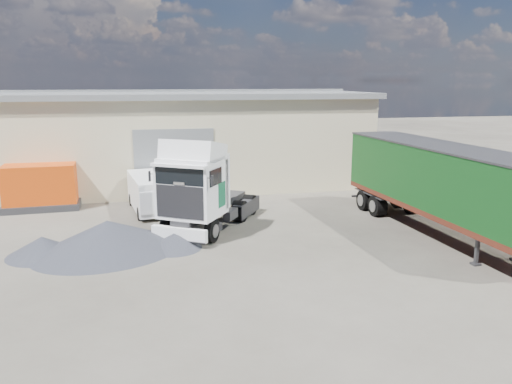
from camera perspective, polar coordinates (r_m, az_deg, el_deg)
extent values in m
plane|color=#2A2822|center=(16.68, -0.05, -8.29)|extent=(120.00, 120.00, 0.00)
cube|color=#B5AD8B|center=(31.52, -17.29, 5.76)|extent=(30.00, 12.00, 5.00)
cube|color=slate|center=(31.34, -17.61, 10.57)|extent=(30.60, 12.60, 0.30)
cube|color=slate|center=(25.58, -9.28, 3.11)|extent=(4.00, 0.08, 3.60)
cube|color=slate|center=(31.34, -17.63, 10.94)|extent=(30.60, 0.40, 0.15)
cube|color=#994427|center=(26.32, 22.16, 1.38)|extent=(0.35, 26.00, 2.50)
cylinder|color=black|center=(19.20, -7.61, -4.13)|extent=(2.29, 1.91, 0.92)
cylinder|color=black|center=(21.82, -3.97, -2.00)|extent=(2.32, 1.93, 0.92)
cylinder|color=black|center=(22.90, -2.76, -1.28)|extent=(2.32, 1.93, 0.92)
cube|color=#2D2D30|center=(20.90, -5.03, -1.77)|extent=(3.70, 5.24, 0.26)
cube|color=white|center=(18.50, -8.77, -4.76)|extent=(1.98, 1.36, 0.48)
cube|color=white|center=(19.08, -7.32, 0.45)|extent=(2.89, 2.83, 2.12)
cube|color=black|center=(18.30, -8.70, -1.16)|extent=(1.64, 1.06, 1.21)
cube|color=black|center=(18.11, -8.78, 1.78)|extent=(1.67, 1.07, 0.65)
cube|color=white|center=(19.00, -7.20, 4.57)|extent=(2.71, 2.56, 1.06)
cube|color=#0B5334|center=(19.94, -9.63, 0.20)|extent=(0.35, 0.55, 0.95)
cube|color=#0B5334|center=(18.98, -3.91, -0.27)|extent=(0.35, 0.55, 0.95)
cylinder|color=#2D2D30|center=(21.86, -3.81, -0.62)|extent=(1.31, 1.31, 0.10)
cube|color=#2D2D30|center=(18.01, 23.92, -6.18)|extent=(0.28, 0.28, 0.97)
cylinder|color=black|center=(23.92, 14.92, -1.07)|extent=(2.30, 1.06, 0.94)
cube|color=#2D2D30|center=(20.94, 19.90, -2.41)|extent=(1.30, 10.64, 0.31)
cube|color=#531C13|center=(20.87, 19.96, -1.64)|extent=(2.80, 10.72, 0.21)
cube|color=black|center=(20.61, 20.22, 1.75)|extent=(2.80, 10.72, 2.30)
cube|color=#2D2D30|center=(20.44, 20.47, 4.96)|extent=(2.86, 10.78, 0.07)
cylinder|color=black|center=(22.40, -11.23, -2.27)|extent=(1.76, 0.82, 0.58)
cylinder|color=black|center=(25.10, -12.33, -0.72)|extent=(1.76, 0.82, 0.58)
cube|color=white|center=(23.61, -11.88, 0.04)|extent=(2.25, 4.25, 1.50)
cube|color=white|center=(22.01, -11.17, -0.96)|extent=(1.73, 1.02, 0.97)
cube|color=black|center=(22.07, -11.30, 0.37)|extent=(1.53, 0.30, 0.53)
cube|color=#2D2D30|center=(25.88, -23.16, -1.35)|extent=(3.52, 2.30, 0.32)
cube|color=#CE430C|center=(25.70, -23.34, 0.61)|extent=(3.29, 2.07, 2.14)
cone|color=black|center=(18.55, -16.56, -4.82)|extent=(7.10, 7.10, 1.12)
cone|color=black|center=(18.38, -9.35, -5.53)|extent=(2.66, 2.66, 0.56)
cone|color=black|center=(18.95, -23.24, -5.69)|extent=(3.25, 3.25, 0.67)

